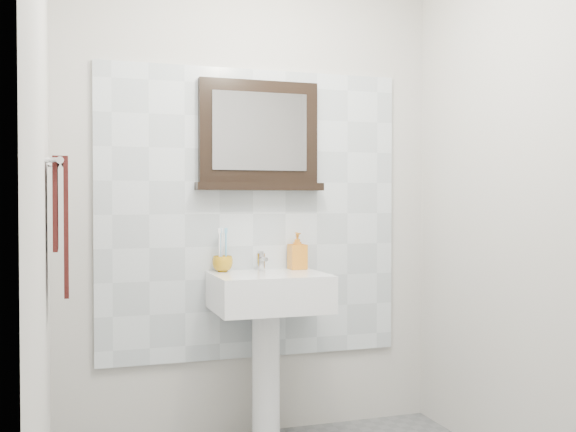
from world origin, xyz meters
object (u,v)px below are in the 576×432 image
at_px(toothbrush_cup, 223,264).
at_px(soap_dispenser, 297,251).
at_px(pedestal_sink, 268,310).
at_px(hand_towel, 62,215).
at_px(framed_mirror, 259,138).

distance_m(toothbrush_cup, soap_dispenser, 0.40).
bearing_deg(soap_dispenser, pedestal_sink, -144.48).
bearing_deg(hand_towel, soap_dispenser, 21.32).
height_order(pedestal_sink, toothbrush_cup, pedestal_sink).
height_order(framed_mirror, hand_towel, framed_mirror).
height_order(toothbrush_cup, soap_dispenser, soap_dispenser).
xyz_separation_m(toothbrush_cup, hand_towel, (-0.76, -0.45, 0.26)).
height_order(soap_dispenser, hand_towel, hand_towel).
bearing_deg(framed_mirror, toothbrush_cup, -167.05).
relative_size(pedestal_sink, soap_dispenser, 4.99).
bearing_deg(toothbrush_cup, pedestal_sink, -34.94).
xyz_separation_m(toothbrush_cup, soap_dispenser, (0.40, 0.00, 0.06)).
relative_size(pedestal_sink, framed_mirror, 1.44).
bearing_deg(pedestal_sink, soap_dispenser, 35.73).
xyz_separation_m(pedestal_sink, hand_towel, (-0.96, -0.31, 0.48)).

